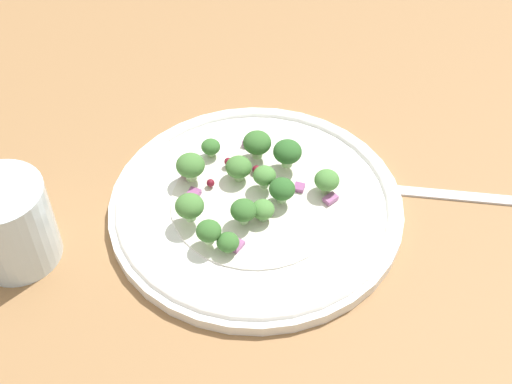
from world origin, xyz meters
The scene contains 30 objects.
ground_plane centered at (0.00, 0.00, -1.00)cm, with size 180.00×180.00×2.00cm, color olive.
plate centered at (2.20, 2.17, 0.86)cm, with size 28.78×28.78×1.70cm.
dressing_pool centered at (2.20, 2.17, 1.30)cm, with size 16.69×16.69×0.20cm, color white.
broccoli_floret_0 centered at (1.35, 8.12, 3.53)cm, with size 2.89×2.89×2.93cm.
broccoli_floret_1 centered at (4.68, 2.41, 3.23)cm, with size 2.54×2.54×2.57cm.
broccoli_floret_2 centered at (1.51, -0.87, 3.25)cm, with size 2.48×2.48×2.51cm.
broccoli_floret_3 centered at (-3.45, -1.50, 3.64)cm, with size 2.73×2.73×2.77cm.
broccoli_floret_4 centered at (-3.43, 7.81, 2.56)cm, with size 1.97×1.97×2.00cm.
broccoli_floret_5 centered at (-1.15, -3.92, 3.33)cm, with size 2.34×2.34×2.37cm.
broccoli_floret_6 centered at (2.73, 3.98, 3.18)cm, with size 2.27×2.27×2.30cm.
broccoli_floret_7 centered at (8.80, 4.52, 2.98)cm, with size 2.47×2.47×2.50cm.
broccoli_floret_8 centered at (-0.29, 4.94, 2.96)cm, with size 2.61×2.61×2.65cm.
broccoli_floret_9 centered at (-4.62, 3.94, 3.44)cm, with size 2.87×2.87×2.91cm.
broccoli_floret_10 centered at (4.57, 7.14, 3.68)cm, with size 2.89×2.89×2.92cm.
broccoli_floret_11 centered at (3.19, 0.20, 2.69)cm, with size 2.22×2.22×2.25cm.
broccoli_floret_12 centered at (0.67, -4.31, 2.57)cm, with size 2.09×2.09×2.11cm.
cranberry_0 centered at (-5.50, 4.35, 1.99)cm, with size 0.86×0.86×0.86cm, color #4C0A14.
cranberry_1 centered at (-2.55, 3.36, 1.95)cm, with size 0.80×0.80×0.80cm, color maroon.
cranberry_2 centered at (5.14, 8.61, 1.95)cm, with size 0.84×0.84×0.84cm, color maroon.
cranberry_3 centered at (3.15, -0.18, 1.97)cm, with size 0.99×0.99×0.99cm, color #4C0A14.
cranberry_4 centered at (1.62, 6.01, 1.88)cm, with size 0.86×0.86×0.86cm, color maroon.
cranberry_5 centered at (-1.34, 6.44, 2.12)cm, with size 0.84×0.84×0.84cm, color maroon.
cranberry_6 centered at (3.92, 9.79, 1.71)cm, with size 0.83×0.83×0.83cm, color maroon.
onion_bit_0 centered at (6.16, 4.46, 1.64)cm, with size 1.03×1.00×0.45cm, color #934C84.
onion_bit_1 centered at (1.22, -3.69, 1.51)cm, with size 1.40×1.29×0.60cm, color #A35B93.
onion_bit_2 centered at (-3.94, 1.93, 1.72)cm, with size 1.15×1.15×0.50cm, color #934C84.
onion_bit_3 centered at (9.36, 3.33, 1.76)cm, with size 1.38×0.90×0.50cm, color #A35B93.
onion_bit_4 centered at (0.22, 9.94, 1.87)cm, with size 0.88×0.80×0.56cm, color #843D75.
fork centered at (19.33, 7.19, 0.25)cm, with size 18.65×2.52×0.50cm.
water_glass centered at (-18.77, -6.66, 4.26)cm, with size 7.89×7.89×8.52cm, color silver.
Camera 1 is at (9.66, -44.03, 52.48)cm, focal length 49.86 mm.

